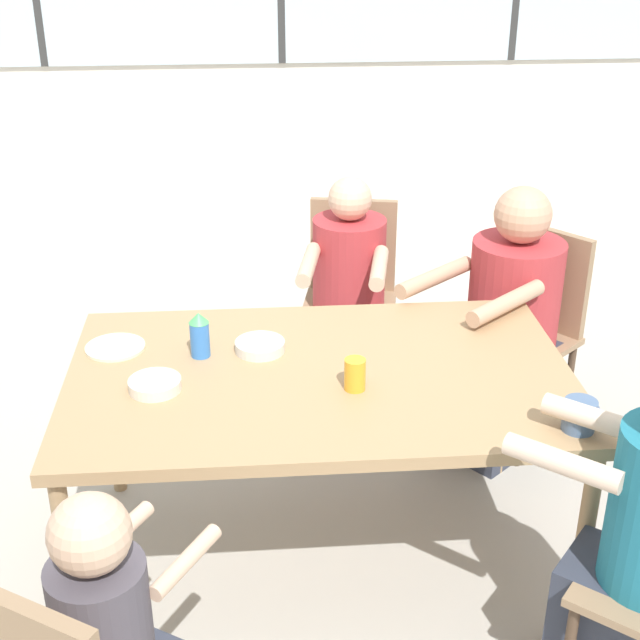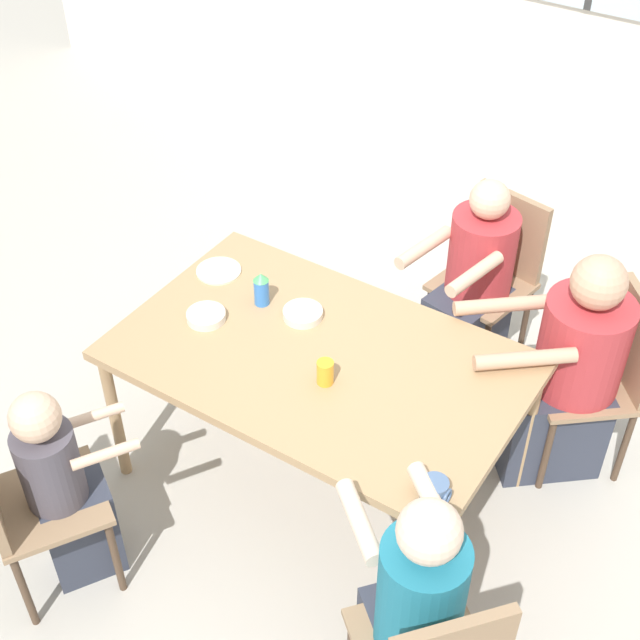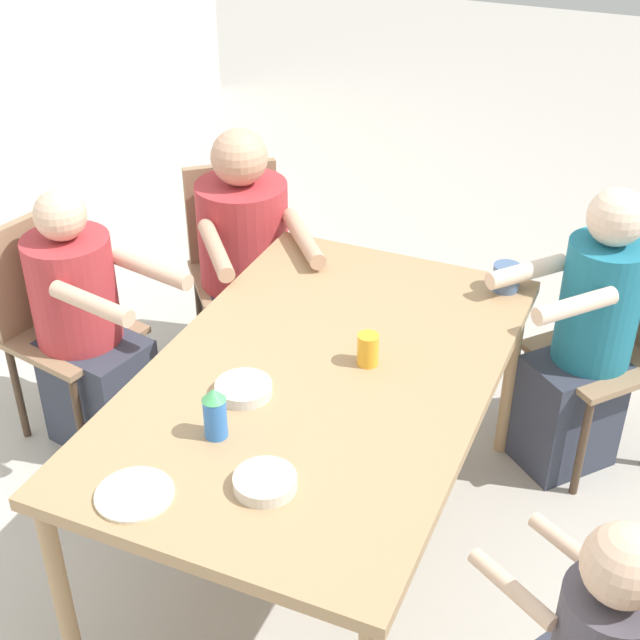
{
  "view_description": "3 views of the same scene",
  "coord_description": "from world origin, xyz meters",
  "px_view_note": "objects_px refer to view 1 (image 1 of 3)",
  "views": [
    {
      "loc": [
        -0.19,
        -2.43,
        2.08
      ],
      "look_at": [
        0.0,
        0.0,
        0.9
      ],
      "focal_mm": 50.0,
      "sensor_mm": 36.0,
      "label": 1
    },
    {
      "loc": [
        1.38,
        -2.13,
        3.06
      ],
      "look_at": [
        0.0,
        0.0,
        0.9
      ],
      "focal_mm": 50.0,
      "sensor_mm": 36.0,
      "label": 2
    },
    {
      "loc": [
        -1.96,
        -0.84,
        2.25
      ],
      "look_at": [
        0.0,
        0.0,
        0.9
      ],
      "focal_mm": 50.0,
      "sensor_mm": 36.0,
      "label": 3
    }
  ],
  "objects_px": {
    "chair_for_man_blue_shirt": "(530,316)",
    "sippy_cup": "(200,334)",
    "person_man_blue_shirt": "(505,337)",
    "bowl_white_shallow": "(155,385)",
    "juice_glass": "(355,374)",
    "coffee_mug": "(580,415)",
    "person_man_teal_shirt": "(348,309)",
    "chair_for_man_teal_shirt": "(351,281)",
    "bowl_cereal": "(260,346)"
  },
  "relations": [
    {
      "from": "person_man_blue_shirt",
      "to": "person_man_teal_shirt",
      "type": "xyz_separation_m",
      "value": [
        -0.59,
        0.35,
        -0.02
      ]
    },
    {
      "from": "coffee_mug",
      "to": "sippy_cup",
      "type": "relative_size",
      "value": 0.64
    },
    {
      "from": "coffee_mug",
      "to": "chair_for_man_teal_shirt",
      "type": "bearing_deg",
      "value": 106.47
    },
    {
      "from": "person_man_blue_shirt",
      "to": "bowl_white_shallow",
      "type": "relative_size",
      "value": 6.86
    },
    {
      "from": "person_man_blue_shirt",
      "to": "sippy_cup",
      "type": "relative_size",
      "value": 7.13
    },
    {
      "from": "person_man_blue_shirt",
      "to": "sippy_cup",
      "type": "height_order",
      "value": "person_man_blue_shirt"
    },
    {
      "from": "chair_for_man_teal_shirt",
      "to": "person_man_teal_shirt",
      "type": "xyz_separation_m",
      "value": [
        -0.03,
        -0.17,
        -0.06
      ]
    },
    {
      "from": "chair_for_man_blue_shirt",
      "to": "bowl_white_shallow",
      "type": "height_order",
      "value": "chair_for_man_blue_shirt"
    },
    {
      "from": "sippy_cup",
      "to": "bowl_white_shallow",
      "type": "relative_size",
      "value": 0.96
    },
    {
      "from": "sippy_cup",
      "to": "bowl_white_shallow",
      "type": "distance_m",
      "value": 0.25
    },
    {
      "from": "person_man_teal_shirt",
      "to": "sippy_cup",
      "type": "distance_m",
      "value": 1.1
    },
    {
      "from": "chair_for_man_teal_shirt",
      "to": "sippy_cup",
      "type": "bearing_deg",
      "value": 70.84
    },
    {
      "from": "chair_for_man_teal_shirt",
      "to": "bowl_white_shallow",
      "type": "bearing_deg",
      "value": 70.6
    },
    {
      "from": "chair_for_man_blue_shirt",
      "to": "juice_glass",
      "type": "bearing_deg",
      "value": 97.04
    },
    {
      "from": "chair_for_man_blue_shirt",
      "to": "coffee_mug",
      "type": "distance_m",
      "value": 1.2
    },
    {
      "from": "coffee_mug",
      "to": "sippy_cup",
      "type": "distance_m",
      "value": 1.19
    },
    {
      "from": "chair_for_man_teal_shirt",
      "to": "person_man_blue_shirt",
      "type": "xyz_separation_m",
      "value": [
        0.56,
        -0.52,
        -0.04
      ]
    },
    {
      "from": "chair_for_man_blue_shirt",
      "to": "sippy_cup",
      "type": "distance_m",
      "value": 1.47
    },
    {
      "from": "chair_for_man_blue_shirt",
      "to": "person_man_blue_shirt",
      "type": "height_order",
      "value": "person_man_blue_shirt"
    },
    {
      "from": "person_man_blue_shirt",
      "to": "bowl_white_shallow",
      "type": "xyz_separation_m",
      "value": [
        -1.29,
        -0.73,
        0.26
      ]
    },
    {
      "from": "person_man_teal_shirt",
      "to": "sippy_cup",
      "type": "relative_size",
      "value": 6.75
    },
    {
      "from": "coffee_mug",
      "to": "sippy_cup",
      "type": "bearing_deg",
      "value": 153.94
    },
    {
      "from": "juice_glass",
      "to": "coffee_mug",
      "type": "bearing_deg",
      "value": -24.49
    },
    {
      "from": "chair_for_man_teal_shirt",
      "to": "coffee_mug",
      "type": "distance_m",
      "value": 1.65
    },
    {
      "from": "person_man_teal_shirt",
      "to": "juice_glass",
      "type": "xyz_separation_m",
      "value": [
        -0.1,
        -1.12,
        0.31
      ]
    },
    {
      "from": "juice_glass",
      "to": "person_man_teal_shirt",
      "type": "bearing_deg",
      "value": 84.76
    },
    {
      "from": "juice_glass",
      "to": "bowl_cereal",
      "type": "xyz_separation_m",
      "value": [
        -0.28,
        0.27,
        -0.03
      ]
    },
    {
      "from": "sippy_cup",
      "to": "bowl_cereal",
      "type": "distance_m",
      "value": 0.2
    },
    {
      "from": "juice_glass",
      "to": "bowl_white_shallow",
      "type": "xyz_separation_m",
      "value": [
        -0.6,
        0.04,
        -0.03
      ]
    },
    {
      "from": "chair_for_man_blue_shirt",
      "to": "sippy_cup",
      "type": "bearing_deg",
      "value": 76.09
    },
    {
      "from": "chair_for_man_blue_shirt",
      "to": "bowl_white_shallow",
      "type": "bearing_deg",
      "value": 80.62
    },
    {
      "from": "chair_for_man_teal_shirt",
      "to": "bowl_cereal",
      "type": "height_order",
      "value": "chair_for_man_teal_shirt"
    },
    {
      "from": "person_man_teal_shirt",
      "to": "coffee_mug",
      "type": "xyz_separation_m",
      "value": [
        0.49,
        -1.4,
        0.31
      ]
    },
    {
      "from": "chair_for_man_teal_shirt",
      "to": "sippy_cup",
      "type": "distance_m",
      "value": 1.24
    },
    {
      "from": "person_man_teal_shirt",
      "to": "juice_glass",
      "type": "height_order",
      "value": "person_man_teal_shirt"
    },
    {
      "from": "bowl_white_shallow",
      "to": "juice_glass",
      "type": "bearing_deg",
      "value": -4.07
    },
    {
      "from": "bowl_cereal",
      "to": "coffee_mug",
      "type": "bearing_deg",
      "value": -31.64
    },
    {
      "from": "sippy_cup",
      "to": "bowl_cereal",
      "type": "bearing_deg",
      "value": 5.38
    },
    {
      "from": "bowl_white_shallow",
      "to": "bowl_cereal",
      "type": "bearing_deg",
      "value": 35.24
    },
    {
      "from": "bowl_white_shallow",
      "to": "sippy_cup",
      "type": "bearing_deg",
      "value": 58.29
    },
    {
      "from": "coffee_mug",
      "to": "juice_glass",
      "type": "xyz_separation_m",
      "value": [
        -0.6,
        0.27,
        0.0
      ]
    },
    {
      "from": "coffee_mug",
      "to": "bowl_white_shallow",
      "type": "height_order",
      "value": "coffee_mug"
    },
    {
      "from": "chair_for_man_blue_shirt",
      "to": "chair_for_man_teal_shirt",
      "type": "distance_m",
      "value": 0.8
    },
    {
      "from": "person_man_teal_shirt",
      "to": "sippy_cup",
      "type": "bearing_deg",
      "value": 67.8
    },
    {
      "from": "chair_for_man_blue_shirt",
      "to": "sippy_cup",
      "type": "height_order",
      "value": "sippy_cup"
    },
    {
      "from": "chair_for_man_blue_shirt",
      "to": "bowl_cereal",
      "type": "height_order",
      "value": "chair_for_man_blue_shirt"
    },
    {
      "from": "person_man_teal_shirt",
      "to": "chair_for_man_teal_shirt",
      "type": "bearing_deg",
      "value": -90.0
    },
    {
      "from": "bowl_white_shallow",
      "to": "bowl_cereal",
      "type": "height_order",
      "value": "same"
    },
    {
      "from": "sippy_cup",
      "to": "juice_glass",
      "type": "height_order",
      "value": "sippy_cup"
    },
    {
      "from": "coffee_mug",
      "to": "bowl_cereal",
      "type": "xyz_separation_m",
      "value": [
        -0.88,
        0.54,
        -0.03
      ]
    }
  ]
}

